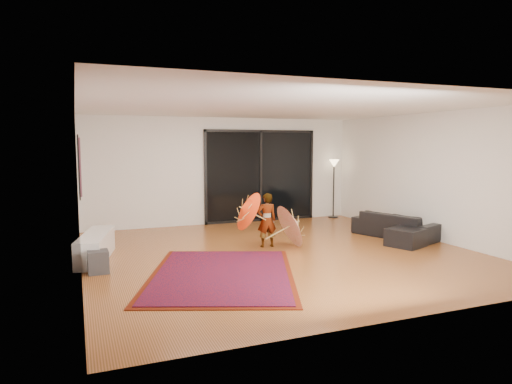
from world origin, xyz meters
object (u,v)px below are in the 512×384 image
ottoman (406,237)px  sofa (395,225)px  child (267,220)px  media_console (96,247)px

ottoman → sofa: bearing=63.9°
child → ottoman: bearing=164.3°
sofa → child: (-3.00, 0.16, 0.27)m
media_console → sofa: bearing=9.3°
sofa → child: size_ratio=1.72×
media_console → ottoman: bearing=1.1°
ottoman → child: size_ratio=0.58×
sofa → child: 3.02m
child → sofa: bearing=-178.0°
media_console → ottoman: media_console is taller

